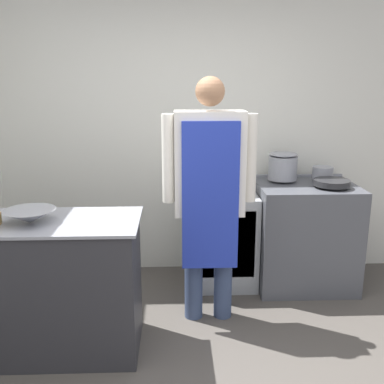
% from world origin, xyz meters
% --- Properties ---
extents(wall_back, '(8.00, 0.05, 2.70)m').
position_xyz_m(wall_back, '(0.00, 2.17, 1.35)').
color(wall_back, silver).
rests_on(wall_back, ground_plane).
extents(prep_counter, '(1.35, 0.62, 0.93)m').
position_xyz_m(prep_counter, '(-0.91, 0.79, 0.47)').
color(prep_counter, '#2D2D33').
rests_on(prep_counter, ground_plane).
extents(stove, '(0.86, 0.70, 0.95)m').
position_xyz_m(stove, '(1.15, 1.74, 0.47)').
color(stove, '#4C4F56').
rests_on(stove, ground_plane).
extents(fridge_unit, '(0.59, 0.61, 0.84)m').
position_xyz_m(fridge_unit, '(0.42, 1.81, 0.42)').
color(fridge_unit, '#A8ADB2').
rests_on(fridge_unit, ground_plane).
extents(person_cook, '(0.69, 0.24, 1.85)m').
position_xyz_m(person_cook, '(0.25, 1.17, 1.07)').
color(person_cook, '#38476B').
rests_on(person_cook, ground_plane).
extents(mixing_bowl, '(0.33, 0.33, 0.09)m').
position_xyz_m(mixing_bowl, '(-0.93, 0.75, 0.98)').
color(mixing_bowl, gray).
rests_on(mixing_bowl, prep_counter).
extents(stock_pot, '(0.25, 0.25, 0.25)m').
position_xyz_m(stock_pot, '(0.96, 1.87, 1.08)').
color(stock_pot, gray).
rests_on(stock_pot, stove).
extents(saute_pan, '(0.30, 0.30, 0.05)m').
position_xyz_m(saute_pan, '(1.33, 1.62, 0.98)').
color(saute_pan, '#262628').
rests_on(saute_pan, stove).
extents(sauce_pot, '(0.18, 0.18, 0.11)m').
position_xyz_m(sauce_pot, '(1.33, 1.87, 1.01)').
color(sauce_pot, gray).
rests_on(sauce_pot, stove).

